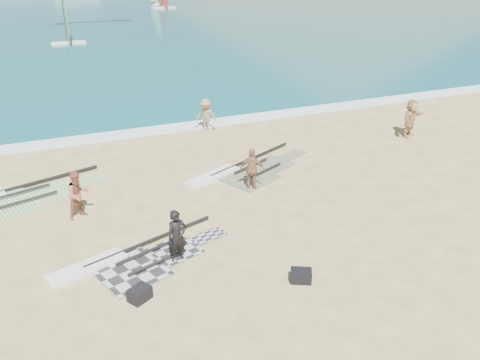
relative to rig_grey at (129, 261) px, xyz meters
name	(u,v)px	position (x,y,z in m)	size (l,w,h in m)	color
ground	(281,275)	(3.67, -2.11, -0.05)	(300.00, 300.00, 0.00)	#DABE7F
surf_line	(165,130)	(3.67, 10.19, -0.05)	(300.00, 1.20, 0.04)	white
rig_grey	(129,261)	(0.00, 0.00, 0.00)	(5.39, 3.10, 0.20)	#2A2A2D
rig_green	(7,198)	(-3.15, 5.42, 0.00)	(6.10, 3.30, 0.20)	#56B130
rig_orange	(242,171)	(5.20, 4.47, 0.00)	(5.60, 3.67, 0.20)	orange
gear_bag_near	(140,294)	(-0.06, -1.76, 0.12)	(0.55, 0.40, 0.35)	black
gear_bag_far	(301,276)	(4.05, -2.56, 0.12)	(0.55, 0.39, 0.33)	black
person_wetsuit	(177,237)	(1.30, -0.45, 0.74)	(0.58, 0.38, 1.58)	black
beachgoer_left	(78,195)	(-0.91, 3.19, 0.75)	(0.77, 0.60, 1.59)	#9D5646
beachgoer_mid	(206,115)	(5.42, 9.39, 0.70)	(0.97, 0.56, 1.51)	#A67957
beachgoer_back	(252,170)	(4.99, 2.97, 0.72)	(0.91, 0.38, 1.55)	#96664E
beachgoer_right	(411,118)	(13.61, 5.34, 0.81)	(1.59, 0.51, 1.71)	tan
windsurfer_left	(66,27)	(1.58, 32.88, 1.33)	(2.66, 3.26, 4.86)	white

